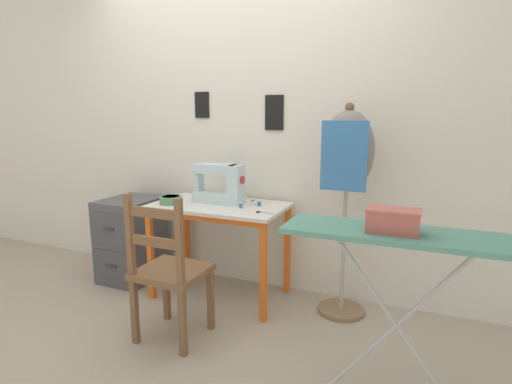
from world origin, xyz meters
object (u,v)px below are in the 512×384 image
(scissors, at_px, (262,212))
(ironing_board, at_px, (402,244))
(wooden_chair, at_px, (169,272))
(thread_spool_near_machine, at_px, (241,205))
(sewing_machine, at_px, (221,185))
(thread_spool_far_edge, at_px, (259,204))
(fabric_bowl, at_px, (171,200))
(filing_cabinet, at_px, (131,239))
(dress_form, at_px, (347,163))
(storage_box, at_px, (393,221))
(thread_spool_mid_table, at_px, (253,203))

(scissors, xyz_separation_m, ironing_board, (0.92, -0.63, 0.09))
(wooden_chair, distance_m, ironing_board, 1.36)
(thread_spool_near_machine, relative_size, wooden_chair, 0.04)
(thread_spool_near_machine, bearing_deg, sewing_machine, 154.02)
(thread_spool_near_machine, distance_m, thread_spool_far_edge, 0.14)
(fabric_bowl, distance_m, filing_cabinet, 0.65)
(sewing_machine, bearing_deg, dress_form, 2.07)
(thread_spool_near_machine, distance_m, storage_box, 1.30)
(sewing_machine, xyz_separation_m, dress_form, (0.91, 0.03, 0.20))
(storage_box, bearing_deg, wooden_chair, 174.58)
(thread_spool_mid_table, bearing_deg, wooden_chair, -108.45)
(sewing_machine, xyz_separation_m, wooden_chair, (0.02, -0.71, -0.42))
(thread_spool_mid_table, relative_size, storage_box, 0.17)
(wooden_chair, relative_size, filing_cabinet, 1.35)
(scissors, xyz_separation_m, thread_spool_mid_table, (-0.14, 0.18, 0.02))
(filing_cabinet, bearing_deg, thread_spool_mid_table, 2.84)
(thread_spool_near_machine, bearing_deg, filing_cabinet, 177.10)
(scissors, xyz_separation_m, filing_cabinet, (-1.23, 0.12, -0.38))
(storage_box, bearing_deg, filing_cabinet, 159.73)
(fabric_bowl, xyz_separation_m, thread_spool_mid_table, (0.59, 0.18, -0.01))
(thread_spool_far_edge, height_order, dress_form, dress_form)
(sewing_machine, xyz_separation_m, thread_spool_near_machine, (0.21, -0.10, -0.12))
(thread_spool_far_edge, relative_size, dress_form, 0.03)
(thread_spool_mid_table, bearing_deg, ironing_board, -37.26)
(sewing_machine, distance_m, thread_spool_near_machine, 0.26)
(sewing_machine, height_order, thread_spool_near_machine, sewing_machine)
(thread_spool_far_edge, bearing_deg, fabric_bowl, -163.99)
(filing_cabinet, bearing_deg, dress_form, 2.68)
(scissors, height_order, ironing_board, ironing_board)
(thread_spool_mid_table, height_order, wooden_chair, wooden_chair)
(thread_spool_far_edge, relative_size, wooden_chair, 0.04)
(scissors, height_order, filing_cabinet, scissors)
(filing_cabinet, bearing_deg, fabric_bowl, -13.99)
(fabric_bowl, relative_size, thread_spool_near_machine, 4.26)
(thread_spool_mid_table, bearing_deg, sewing_machine, -178.78)
(scissors, relative_size, filing_cabinet, 0.19)
(fabric_bowl, xyz_separation_m, dress_form, (1.25, 0.21, 0.31))
(storage_box, bearing_deg, ironing_board, 29.81)
(thread_spool_near_machine, distance_m, filing_cabinet, 1.12)
(wooden_chair, xyz_separation_m, filing_cabinet, (-0.85, 0.66, -0.09))
(wooden_chair, distance_m, storage_box, 1.35)
(wooden_chair, bearing_deg, storage_box, -5.42)
(filing_cabinet, xyz_separation_m, storage_box, (2.11, -0.78, 0.57))
(fabric_bowl, xyz_separation_m, ironing_board, (1.65, -0.63, 0.06))
(wooden_chair, height_order, dress_form, dress_form)
(thread_spool_mid_table, distance_m, filing_cabinet, 1.16)
(thread_spool_near_machine, height_order, storage_box, storage_box)
(thread_spool_far_edge, relative_size, storage_box, 0.16)
(ironing_board, relative_size, storage_box, 4.56)
(scissors, height_order, thread_spool_mid_table, thread_spool_mid_table)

